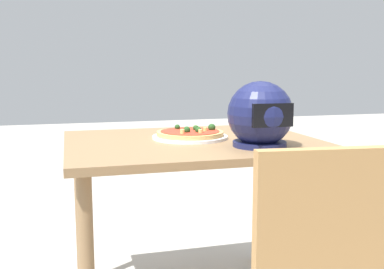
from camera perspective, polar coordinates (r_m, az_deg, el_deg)
name	(u,v)px	position (r m, az deg, el deg)	size (l,w,h in m)	color
dining_table	(193,163)	(1.90, 0.11, -3.56)	(1.04, 0.84, 0.75)	olive
pizza_plate	(191,137)	(1.93, -0.11, -0.31)	(0.32, 0.32, 0.01)	white
pizza	(192,133)	(1.93, -0.06, 0.21)	(0.29, 0.29, 0.05)	tan
motorcycle_helmet	(260,115)	(1.74, 8.60, 2.39)	(0.25, 0.25, 0.25)	#191E4C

